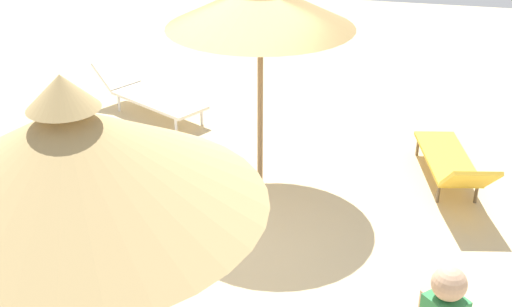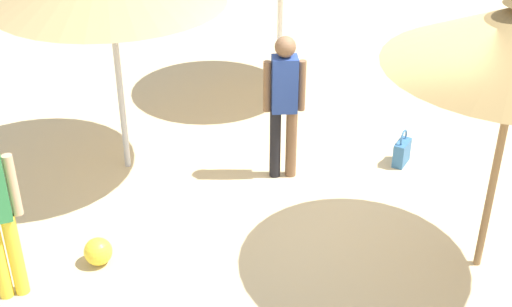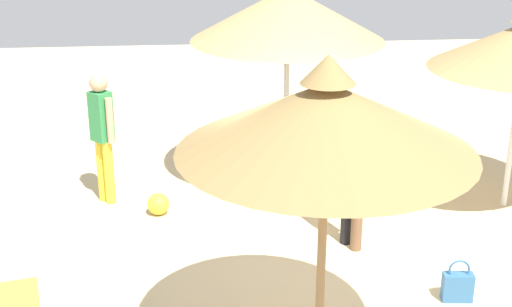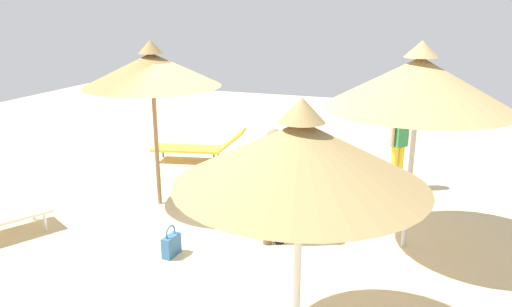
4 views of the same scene
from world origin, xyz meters
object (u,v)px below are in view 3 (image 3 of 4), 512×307
object	(u,v)px
person_standing_near_right	(354,166)
person_standing_far_right	(102,131)
beach_ball	(158,204)
parasol_umbrella_far_left	(327,118)
handbag	(458,286)
parasol_umbrella_near_left	(288,14)

from	to	relation	value
person_standing_near_right	person_standing_far_right	distance (m)	3.34
person_standing_near_right	beach_ball	xyz separation A→B (m)	(1.07, 2.27, -0.87)
person_standing_near_right	beach_ball	bearing A→B (deg)	64.86
parasol_umbrella_far_left	beach_ball	world-z (taller)	parasol_umbrella_far_left
beach_ball	handbag	bearing A→B (deg)	-126.61
person_standing_near_right	handbag	bearing A→B (deg)	-146.06
parasol_umbrella_near_left	beach_ball	bearing A→B (deg)	113.84
parasol_umbrella_near_left	handbag	size ratio (longest dim) A/B	6.37
parasol_umbrella_far_left	parasol_umbrella_near_left	world-z (taller)	parasol_umbrella_near_left
parasol_umbrella_far_left	handbag	size ratio (longest dim) A/B	6.17
person_standing_far_right	beach_ball	xyz separation A→B (m)	(-0.47, -0.69, -0.85)
person_standing_near_right	handbag	distance (m)	1.72
person_standing_near_right	handbag	world-z (taller)	person_standing_near_right
parasol_umbrella_far_left	handbag	world-z (taller)	parasol_umbrella_far_left
parasol_umbrella_near_left	person_standing_far_right	distance (m)	2.82
person_standing_far_right	beach_ball	bearing A→B (deg)	-124.01
person_standing_near_right	handbag	size ratio (longest dim) A/B	3.78
parasol_umbrella_near_left	person_standing_near_right	bearing A→B (deg)	-163.43
parasol_umbrella_far_left	person_standing_far_right	distance (m)	4.69
person_standing_far_right	handbag	world-z (taller)	person_standing_far_right
person_standing_far_right	beach_ball	size ratio (longest dim) A/B	6.21
parasol_umbrella_near_left	person_standing_far_right	xyz separation A→B (m)	(-0.30, 2.42, -1.41)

